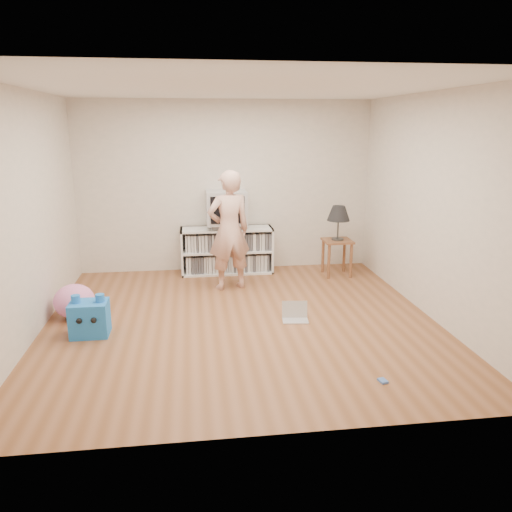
{
  "coord_description": "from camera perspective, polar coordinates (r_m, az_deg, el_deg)",
  "views": [
    {
      "loc": [
        -0.54,
        -5.44,
        2.22
      ],
      "look_at": [
        0.23,
        0.4,
        0.67
      ],
      "focal_mm": 35.0,
      "sensor_mm": 36.0,
      "label": 1
    }
  ],
  "objects": [
    {
      "name": "walls",
      "position": [
        5.54,
        -1.81,
        5.16
      ],
      "size": [
        4.52,
        4.52,
        2.6
      ],
      "color": "silver",
      "rests_on": "ground"
    },
    {
      "name": "person",
      "position": [
        6.83,
        -3.11,
        2.91
      ],
      "size": [
        0.68,
        0.53,
        1.65
      ],
      "primitive_type": "imported",
      "rotation": [
        0.0,
        0.0,
        3.4
      ],
      "color": "#D8A693",
      "rests_on": "ground"
    },
    {
      "name": "playing_cards",
      "position": [
        4.73,
        14.29,
        -13.65
      ],
      "size": [
        0.08,
        0.1,
        0.02
      ],
      "primitive_type": "cube",
      "rotation": [
        0.0,
        0.0,
        0.2
      ],
      "color": "#4A72C6",
      "rests_on": "ground"
    },
    {
      "name": "plush_pink",
      "position": [
        6.31,
        -20.05,
        -4.87
      ],
      "size": [
        0.61,
        0.61,
        0.4
      ],
      "primitive_type": "ellipsoid",
      "rotation": [
        0.0,
        0.0,
        -0.37
      ],
      "color": "pink",
      "rests_on": "ground"
    },
    {
      "name": "media_unit",
      "position": [
        7.72,
        -3.36,
        0.69
      ],
      "size": [
        1.4,
        0.45,
        0.7
      ],
      "color": "white",
      "rests_on": "ground"
    },
    {
      "name": "plush_blue",
      "position": [
        5.73,
        -18.49,
        -6.74
      ],
      "size": [
        0.4,
        0.35,
        0.46
      ],
      "rotation": [
        0.0,
        0.0,
        0.0
      ],
      "color": "blue",
      "rests_on": "ground"
    },
    {
      "name": "ground",
      "position": [
        5.9,
        -1.7,
        -7.39
      ],
      "size": [
        4.5,
        4.5,
        0.0
      ],
      "primitive_type": "plane",
      "color": "brown",
      "rests_on": "ground"
    },
    {
      "name": "table_lamp",
      "position": [
        7.52,
        9.41,
        4.74
      ],
      "size": [
        0.34,
        0.34,
        0.52
      ],
      "color": "#333333",
      "rests_on": "side_table"
    },
    {
      "name": "dvd_deck",
      "position": [
        7.62,
        -3.39,
        3.47
      ],
      "size": [
        0.45,
        0.35,
        0.07
      ],
      "primitive_type": "cube",
      "color": "gray",
      "rests_on": "media_unit"
    },
    {
      "name": "side_table",
      "position": [
        7.63,
        9.25,
        0.86
      ],
      "size": [
        0.42,
        0.42,
        0.55
      ],
      "color": "brown",
      "rests_on": "ground"
    },
    {
      "name": "ceiling",
      "position": [
        5.48,
        -1.92,
        18.7
      ],
      "size": [
        4.5,
        4.5,
        0.01
      ],
      "primitive_type": "cube",
      "color": "white",
      "rests_on": "walls"
    },
    {
      "name": "laptop",
      "position": [
        5.93,
        4.48,
        -6.74
      ],
      "size": [
        0.32,
        0.27,
        0.21
      ],
      "rotation": [
        0.0,
        0.0,
        -0.11
      ],
      "color": "silver",
      "rests_on": "ground"
    },
    {
      "name": "crt_tv",
      "position": [
        7.57,
        -3.42,
        5.58
      ],
      "size": [
        0.6,
        0.53,
        0.5
      ],
      "color": "#B3B3B8",
      "rests_on": "dvd_deck"
    }
  ]
}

